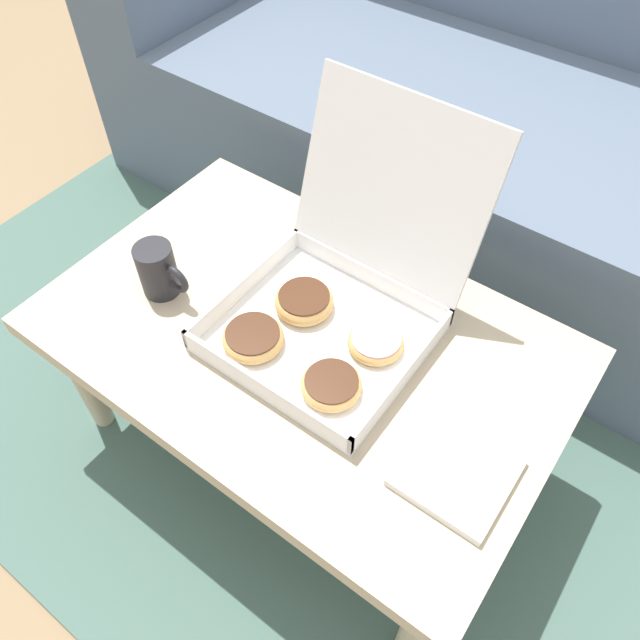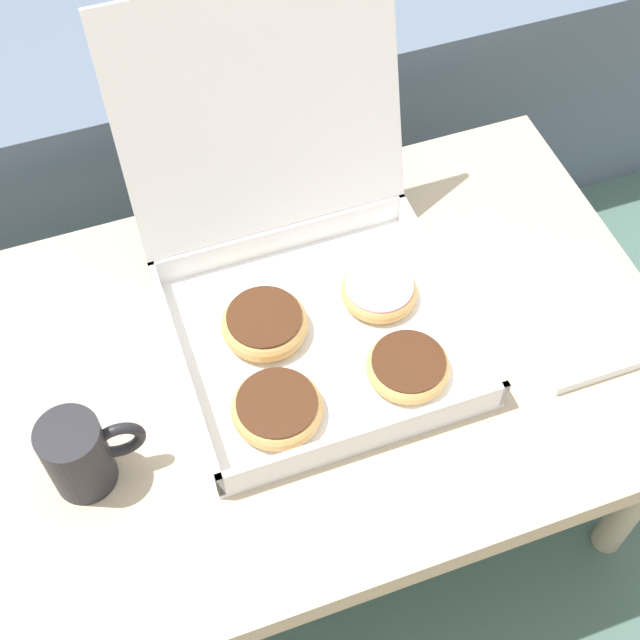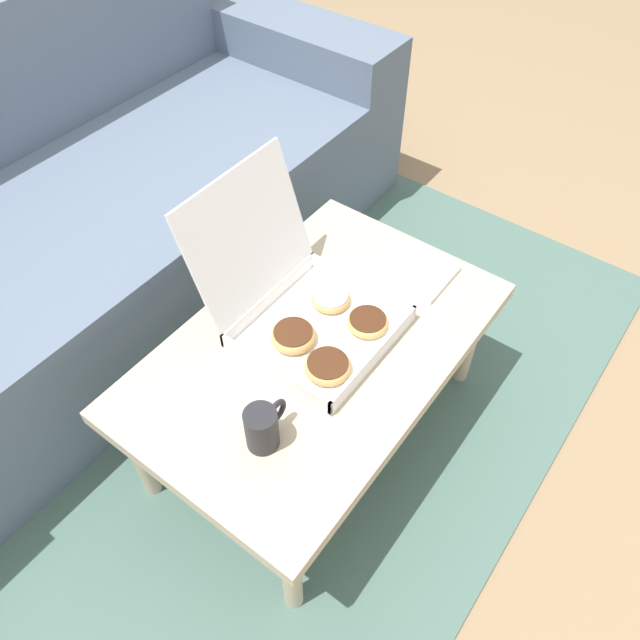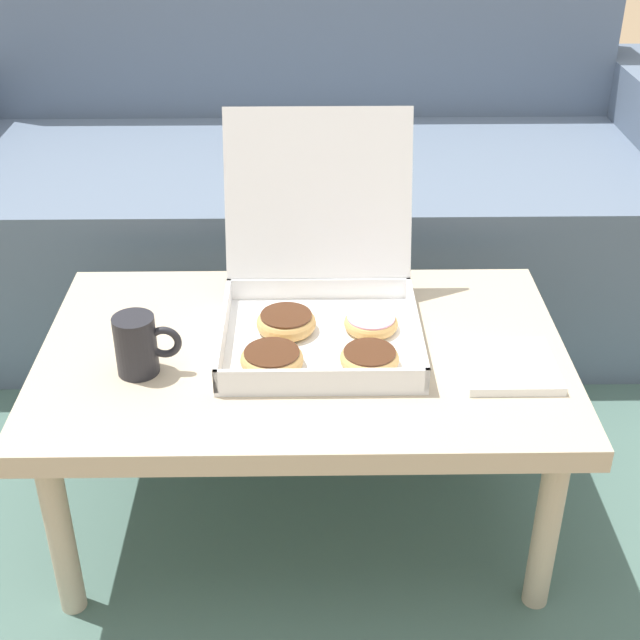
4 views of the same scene
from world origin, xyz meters
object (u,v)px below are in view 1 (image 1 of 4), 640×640
at_px(coffee_mug, 159,270).
at_px(pastry_box, 332,302).
at_px(couch, 513,134).
at_px(coffee_table, 303,348).

bearing_deg(coffee_mug, pastry_box, 21.43).
bearing_deg(pastry_box, couch, 91.87).
height_order(couch, coffee_table, couch).
xyz_separation_m(coffee_table, coffee_mug, (-0.27, -0.07, 0.09)).
xyz_separation_m(coffee_table, pastry_box, (0.03, 0.05, 0.10)).
relative_size(pastry_box, coffee_mug, 3.74).
height_order(couch, coffee_mug, couch).
distance_m(coffee_table, coffee_mug, 0.30).
bearing_deg(coffee_mug, coffee_table, 14.35).
relative_size(coffee_table, coffee_mug, 8.27).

